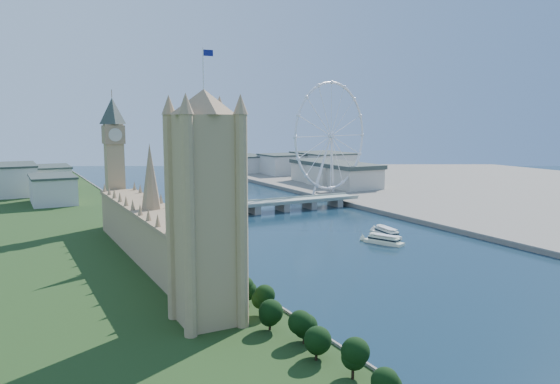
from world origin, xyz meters
TOP-DOWN VIEW (x-y plane):
  - ground at (0.00, 0.00)m, footprint 2000.00×2000.00m
  - bank_right at (350.00, 250.00)m, footprint 500.00×1400.00m
  - tree_row at (-113.00, 58.00)m, footprint 8.76×184.76m
  - victoria_tower at (-135.00, 55.00)m, footprint 28.16×28.16m
  - parliament_range at (-128.00, 170.00)m, footprint 24.00×200.00m
  - big_ben at (-128.00, 278.00)m, footprint 20.02×20.02m
  - westminster_bridge at (0.00, 300.00)m, footprint 220.00×22.00m
  - london_eye at (119.98, 355.08)m, footprint 113.60×39.12m
  - county_hall at (175.00, 430.00)m, footprint 54.00×144.00m
  - city_skyline at (39.22, 560.08)m, footprint 505.00×280.00m
  - tour_boat_near at (28.63, 144.91)m, footprint 19.73×31.99m
  - tour_boat_far at (45.73, 163.57)m, footprint 12.33×33.46m

SIDE VIEW (x-z plane):
  - ground at x=0.00m, z-range 0.00..0.00m
  - bank_right at x=350.00m, z-range -3.00..3.00m
  - county_hall at x=175.00m, z-range -17.50..17.50m
  - tour_boat_near at x=28.63m, z-range -3.47..3.47m
  - tour_boat_far at x=45.73m, z-range -3.62..3.62m
  - westminster_bridge at x=0.00m, z-range 1.88..11.38m
  - tree_row at x=-113.00m, z-range -1.38..20.29m
  - city_skyline at x=39.22m, z-range 0.96..32.96m
  - parliament_range at x=-128.00m, z-range -16.52..53.48m
  - victoria_tower at x=-135.00m, z-range -1.51..110.49m
  - big_ben at x=-128.00m, z-range 11.57..121.57m
  - london_eye at x=119.98m, z-range 5.37..129.67m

